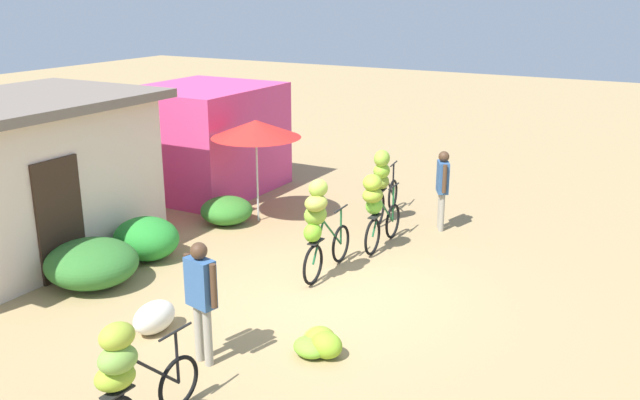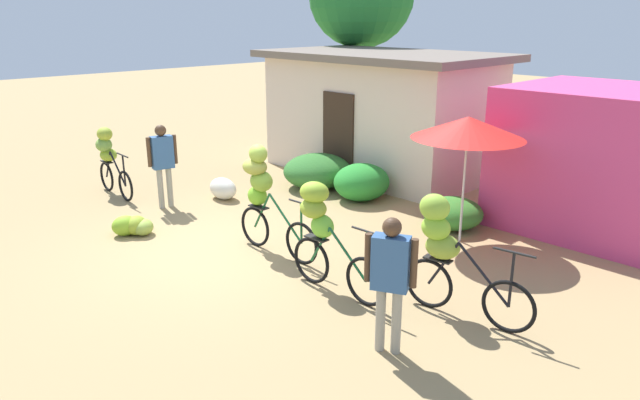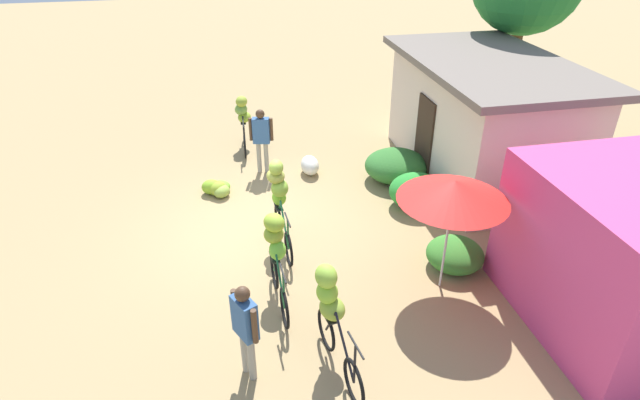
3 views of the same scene
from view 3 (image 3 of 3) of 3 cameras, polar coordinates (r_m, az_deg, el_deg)
ground_plane at (r=10.80m, az=-6.87°, el=-3.17°), size 60.00×60.00×0.00m
building_low at (r=12.97m, az=17.47°, el=8.60°), size 5.53×3.32×2.80m
shop_pink at (r=9.17m, az=31.03°, el=-5.39°), size 3.20×2.80×2.45m
hedge_bush_front_left at (r=12.57m, az=8.39°, el=3.75°), size 1.44×1.51×0.74m
hedge_bush_front_right at (r=11.53m, az=10.53°, el=1.00°), size 1.08×1.19×0.75m
hedge_bush_mid at (r=9.84m, az=14.65°, el=-5.82°), size 1.05×1.05×0.55m
market_umbrella at (r=8.45m, az=14.53°, el=1.02°), size 1.80×1.80×2.10m
bicycle_leftmost at (r=14.20m, az=-8.49°, el=8.96°), size 1.59×0.52×1.40m
bicycle_near_pile at (r=9.93m, az=-4.52°, el=0.49°), size 1.73×0.44×1.71m
bicycle_center_loaded at (r=8.61m, az=-4.84°, el=-5.57°), size 1.66×0.44×1.48m
bicycle_by_shop at (r=7.46m, az=1.30°, el=-12.02°), size 1.70×0.48×1.54m
banana_pile_on_ground at (r=12.13m, az=-11.24°, el=1.29°), size 0.80×0.73×0.34m
produce_sack at (r=12.80m, az=-1.12°, el=3.85°), size 0.70×0.45×0.44m
person_vendor at (r=12.63m, az=-6.49°, el=7.17°), size 0.28×0.57×1.63m
person_bystander at (r=7.22m, az=-8.25°, el=-13.33°), size 0.53×0.36×1.59m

